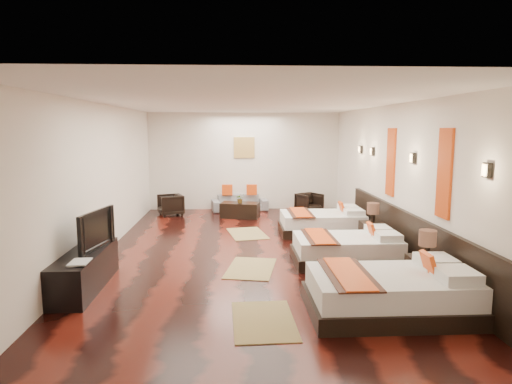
{
  "coord_description": "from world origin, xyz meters",
  "views": [
    {
      "loc": [
        -0.3,
        -8.1,
        2.34
      ],
      "look_at": [
        0.13,
        0.54,
        1.1
      ],
      "focal_mm": 31.07,
      "sensor_mm": 36.0,
      "label": 1
    }
  ],
  "objects": [
    {
      "name": "bed_far",
      "position": [
        1.69,
        1.57,
        0.25
      ],
      "size": [
        1.88,
        1.18,
        0.72
      ],
      "color": "black",
      "rests_on": "floor"
    },
    {
      "name": "figurine",
      "position": [
        -2.5,
        -0.89,
        0.72
      ],
      "size": [
        0.42,
        0.42,
        0.34
      ],
      "primitive_type": "imported",
      "rotation": [
        0.0,
        0.0,
        0.38
      ],
      "color": "brown",
      "rests_on": "tv_console"
    },
    {
      "name": "sconce_near",
      "position": [
        2.7,
        -3.0,
        1.85
      ],
      "size": [
        0.07,
        0.12,
        0.18
      ],
      "color": "black",
      "rests_on": "right_wall"
    },
    {
      "name": "orange_panel_a",
      "position": [
        2.73,
        -1.9,
        1.7
      ],
      "size": [
        0.04,
        0.4,
        1.3
      ],
      "primitive_type": "cube",
      "color": "#D86014",
      "rests_on": "right_wall"
    },
    {
      "name": "bed_near",
      "position": [
        1.7,
        -2.8,
        0.27
      ],
      "size": [
        2.07,
        1.3,
        0.79
      ],
      "color": "black",
      "rests_on": "floor"
    },
    {
      "name": "tv_console",
      "position": [
        -2.5,
        -1.7,
        0.28
      ],
      "size": [
        0.5,
        1.8,
        0.55
      ],
      "primitive_type": "cube",
      "color": "black",
      "rests_on": "floor"
    },
    {
      "name": "orange_panel_b",
      "position": [
        2.73,
        0.3,
        1.7
      ],
      "size": [
        0.04,
        0.4,
        1.3
      ],
      "primitive_type": "cube",
      "color": "#D86014",
      "rests_on": "right_wall"
    },
    {
      "name": "nightstand_a",
      "position": [
        2.44,
        -2.1,
        0.32
      ],
      "size": [
        0.46,
        0.46,
        0.91
      ],
      "color": "black",
      "rests_on": "floor"
    },
    {
      "name": "headboard_panel",
      "position": [
        2.71,
        -0.8,
        0.45
      ],
      "size": [
        0.08,
        6.6,
        0.9
      ],
      "primitive_type": "cube",
      "color": "black",
      "rests_on": "floor"
    },
    {
      "name": "gold_artwork",
      "position": [
        0.0,
        4.73,
        1.8
      ],
      "size": [
        0.6,
        0.04,
        0.6
      ],
      "primitive_type": "cube",
      "color": "#AD873F",
      "rests_on": "back_wall"
    },
    {
      "name": "jute_mat_mid",
      "position": [
        -0.03,
        -0.9,
        0.01
      ],
      "size": [
        0.97,
        1.32,
        0.01
      ],
      "primitive_type": "cube",
      "rotation": [
        0.0,
        0.0,
        -0.19
      ],
      "color": "#9B864F",
      "rests_on": "floor"
    },
    {
      "name": "ceiling",
      "position": [
        0.0,
        0.0,
        2.8
      ],
      "size": [
        5.5,
        9.5,
        0.01
      ],
      "primitive_type": "cube",
      "color": "white",
      "rests_on": "floor"
    },
    {
      "name": "sconce_lounge",
      "position": [
        2.7,
        2.3,
        1.85
      ],
      "size": [
        0.07,
        0.12,
        0.18
      ],
      "color": "black",
      "rests_on": "right_wall"
    },
    {
      "name": "jute_mat_near",
      "position": [
        0.05,
        -2.96,
        0.01
      ],
      "size": [
        0.79,
        1.22,
        0.01
      ],
      "primitive_type": "cube",
      "rotation": [
        0.0,
        0.0,
        0.03
      ],
      "color": "#9B864F",
      "rests_on": "floor"
    },
    {
      "name": "tv",
      "position": [
        -2.45,
        -1.52,
        0.84
      ],
      "size": [
        0.32,
        1.03,
        0.59
      ],
      "primitive_type": "imported",
      "rotation": [
        0.0,
        0.0,
        1.38
      ],
      "color": "black",
      "rests_on": "tv_console"
    },
    {
      "name": "sconce_far",
      "position": [
        2.7,
        1.4,
        1.85
      ],
      "size": [
        0.07,
        0.12,
        0.18
      ],
      "color": "black",
      "rests_on": "right_wall"
    },
    {
      "name": "sconce_mid",
      "position": [
        2.7,
        -0.8,
        1.85
      ],
      "size": [
        0.07,
        0.12,
        0.18
      ],
      "color": "black",
      "rests_on": "right_wall"
    },
    {
      "name": "jute_mat_far",
      "position": [
        -0.01,
        1.61,
        0.01
      ],
      "size": [
        0.96,
        1.32,
        0.01
      ],
      "primitive_type": "cube",
      "rotation": [
        0.0,
        0.0,
        0.18
      ],
      "color": "#9B864F",
      "rests_on": "floor"
    },
    {
      "name": "coffee_table",
      "position": [
        -0.15,
        3.45,
        0.2
      ],
      "size": [
        1.09,
        0.72,
        0.4
      ],
      "primitive_type": "cube",
      "rotation": [
        0.0,
        0.0,
        -0.23
      ],
      "color": "black",
      "rests_on": "floor"
    },
    {
      "name": "armchair_right",
      "position": [
        1.8,
        4.04,
        0.28
      ],
      "size": [
        0.82,
        0.82,
        0.55
      ],
      "primitive_type": "imported",
      "rotation": [
        0.0,
        0.0,
        0.53
      ],
      "color": "black",
      "rests_on": "floor"
    },
    {
      "name": "armchair_left",
      "position": [
        -2.03,
        3.86,
        0.29
      ],
      "size": [
        0.81,
        0.8,
        0.57
      ],
      "primitive_type": "imported",
      "rotation": [
        0.0,
        0.0,
        -1.2
      ],
      "color": "black",
      "rests_on": "floor"
    },
    {
      "name": "sofa",
      "position": [
        -0.15,
        4.45,
        0.23
      ],
      "size": [
        1.65,
        0.86,
        0.46
      ],
      "primitive_type": "imported",
      "rotation": [
        0.0,
        0.0,
        0.16
      ],
      "color": "gray",
      "rests_on": "floor"
    },
    {
      "name": "back_wall",
      "position": [
        0.0,
        4.75,
        1.4
      ],
      "size": [
        5.5,
        0.01,
        2.8
      ],
      "primitive_type": "cube",
      "color": "silver",
      "rests_on": "floor"
    },
    {
      "name": "nightstand_b",
      "position": [
        2.44,
        0.38,
        0.31
      ],
      "size": [
        0.45,
        0.45,
        0.89
      ],
      "color": "black",
      "rests_on": "floor"
    },
    {
      "name": "bed_mid",
      "position": [
        1.69,
        -0.62,
        0.24
      ],
      "size": [
        1.86,
        1.17,
        0.71
      ],
      "color": "black",
      "rests_on": "floor"
    },
    {
      "name": "floor",
      "position": [
        0.0,
        0.0,
        0.0
      ],
      "size": [
        5.5,
        9.5,
        0.01
      ],
      "primitive_type": "cube",
      "color": "black",
      "rests_on": "ground"
    },
    {
      "name": "table_plant",
      "position": [
        -0.14,
        3.39,
        0.52
      ],
      "size": [
        0.25,
        0.23,
        0.25
      ],
      "primitive_type": "imported",
      "rotation": [
        0.0,
        0.0,
        0.18
      ],
      "color": "#245E1F",
      "rests_on": "coffee_table"
    },
    {
      "name": "book",
      "position": [
        -2.5,
        -2.27,
        0.57
      ],
      "size": [
        0.26,
        0.35,
        0.03
      ],
      "primitive_type": "imported",
      "rotation": [
        0.0,
        0.0,
        0.03
      ],
      "color": "black",
      "rests_on": "tv_console"
    },
    {
      "name": "right_wall",
      "position": [
        2.75,
        0.0,
        1.4
      ],
      "size": [
        0.01,
        9.5,
        2.8
      ],
      "primitive_type": "cube",
      "color": "silver",
      "rests_on": "floor"
    },
    {
      "name": "left_wall",
      "position": [
        -2.75,
        0.0,
        1.4
      ],
      "size": [
        0.01,
        9.5,
        2.8
      ],
      "primitive_type": "cube",
      "color": "silver",
      "rests_on": "floor"
    }
  ]
}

